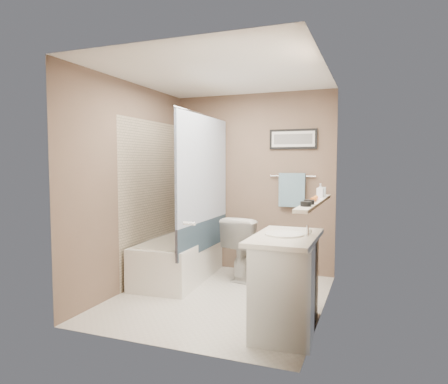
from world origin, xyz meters
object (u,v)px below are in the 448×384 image
at_px(hair_brush_front, 313,199).
at_px(hair_brush_back, 315,198).
at_px(candle_bowl_near, 306,204).
at_px(vanity, 286,285).
at_px(toilet, 249,247).
at_px(bathtub, 180,259).
at_px(candle_bowl_far, 309,202).
at_px(glass_jar, 322,192).
at_px(soap_bottle, 320,190).

relative_size(hair_brush_front, hair_brush_back, 1.00).
bearing_deg(candle_bowl_near, vanity, 143.34).
relative_size(toilet, vanity, 0.89).
height_order(bathtub, hair_brush_front, hair_brush_front).
height_order(candle_bowl_near, hair_brush_front, hair_brush_front).
bearing_deg(toilet, candle_bowl_far, 134.08).
bearing_deg(candle_bowl_near, glass_jar, 90.00).
bearing_deg(toilet, vanity, 128.17).
relative_size(candle_bowl_far, soap_bottle, 0.62).
distance_m(bathtub, soap_bottle, 2.04).
xyz_separation_m(vanity, candle_bowl_near, (0.19, -0.14, 0.73)).
bearing_deg(candle_bowl_near, candle_bowl_far, 90.00).
xyz_separation_m(vanity, glass_jar, (0.19, 0.91, 0.77)).
height_order(hair_brush_back, glass_jar, glass_jar).
height_order(vanity, hair_brush_back, hair_brush_back).
distance_m(candle_bowl_far, hair_brush_front, 0.26).
bearing_deg(soap_bottle, bathtub, 170.45).
distance_m(bathtub, hair_brush_back, 2.11).
xyz_separation_m(bathtub, candle_bowl_near, (1.79, -1.21, 0.89)).
distance_m(candle_bowl_near, hair_brush_back, 0.53).
bearing_deg(soap_bottle, candle_bowl_near, -90.00).
bearing_deg(hair_brush_front, toilet, 130.32).
bearing_deg(toilet, hair_brush_front, 139.83).
bearing_deg(toilet, bathtub, 33.03).
height_order(candle_bowl_far, glass_jar, glass_jar).
distance_m(toilet, hair_brush_front, 1.66).
height_order(candle_bowl_near, glass_jar, glass_jar).
xyz_separation_m(hair_brush_front, hair_brush_back, (0.00, 0.10, 0.00)).
xyz_separation_m(candle_bowl_near, hair_brush_back, (0.00, 0.53, 0.00)).
distance_m(vanity, glass_jar, 1.20).
distance_m(vanity, soap_bottle, 1.12).
bearing_deg(glass_jar, bathtub, 174.94).
bearing_deg(hair_brush_front, glass_jar, 90.00).
relative_size(bathtub, soap_bottle, 10.27).
distance_m(candle_bowl_near, soap_bottle, 0.91).
bearing_deg(bathtub, toilet, 19.79).
distance_m(toilet, vanity, 1.63).
xyz_separation_m(candle_bowl_far, hair_brush_back, (0.00, 0.36, 0.00)).
relative_size(bathtub, hair_brush_front, 6.82).
bearing_deg(vanity, glass_jar, 74.69).
xyz_separation_m(vanity, candle_bowl_far, (0.19, 0.03, 0.73)).
relative_size(hair_brush_front, glass_jar, 2.20).
bearing_deg(hair_brush_back, toilet, 132.98).
xyz_separation_m(bathtub, glass_jar, (1.79, -0.16, 0.92)).
bearing_deg(hair_brush_front, hair_brush_back, 90.00).
bearing_deg(candle_bowl_far, bathtub, 149.70).
distance_m(candle_bowl_near, hair_brush_front, 0.43).
bearing_deg(hair_brush_front, bathtub, 156.41).
height_order(bathtub, candle_bowl_near, candle_bowl_near).
bearing_deg(candle_bowl_far, hair_brush_back, 90.00).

